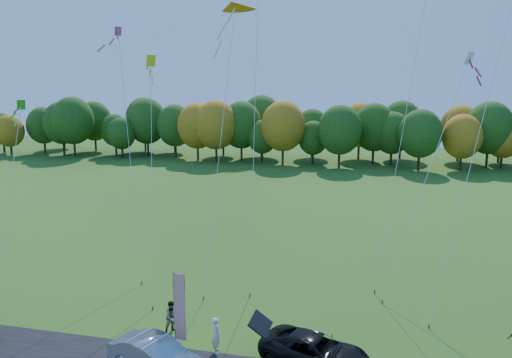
# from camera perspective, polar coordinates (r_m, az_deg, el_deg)

# --- Properties ---
(ground) EXTENTS (160.00, 160.00, 0.00)m
(ground) POSITION_cam_1_polar(r_m,az_deg,el_deg) (25.64, -3.25, -18.16)
(ground) COLOR #295516
(tree_line) EXTENTS (116.00, 12.00, 10.00)m
(tree_line) POSITION_cam_1_polar(r_m,az_deg,el_deg) (77.71, 8.35, 1.67)
(tree_line) COLOR #1E4711
(tree_line) RESTS_ON ground
(black_suv) EXTENTS (5.51, 3.79, 1.40)m
(black_suv) POSITION_cam_1_polar(r_m,az_deg,el_deg) (23.66, 6.81, -18.96)
(black_suv) COLOR black
(black_suv) RESTS_ON ground
(silver_sedan) EXTENTS (4.87, 3.08, 1.52)m
(silver_sedan) POSITION_cam_1_polar(r_m,az_deg,el_deg) (23.42, -11.32, -19.28)
(silver_sedan) COLOR #A9A9AE
(silver_sedan) RESTS_ON ground
(person_tailgate_a) EXTENTS (0.58, 0.73, 1.74)m
(person_tailgate_a) POSITION_cam_1_polar(r_m,az_deg,el_deg) (24.48, -4.55, -17.36)
(person_tailgate_a) COLOR silver
(person_tailgate_a) RESTS_ON ground
(person_tailgate_b) EXTENTS (0.99, 1.01, 1.64)m
(person_tailgate_b) POSITION_cam_1_polar(r_m,az_deg,el_deg) (26.51, -9.57, -15.26)
(person_tailgate_b) COLOR gray
(person_tailgate_b) RESTS_ON ground
(feather_flag) EXTENTS (0.56, 0.10, 4.24)m
(feather_flag) POSITION_cam_1_polar(r_m,az_deg,el_deg) (23.41, -8.84, -14.12)
(feather_flag) COLOR #999999
(feather_flag) RESTS_ON ground
(kite_delta_blue) EXTENTS (3.43, 10.36, 30.84)m
(kite_delta_blue) POSITION_cam_1_polar(r_m,az_deg,el_deg) (32.64, 0.08, 16.75)
(kite_delta_blue) COLOR #4C3F33
(kite_delta_blue) RESTS_ON ground
(kite_parafoil_orange) EXTENTS (6.17, 12.38, 32.30)m
(kite_parafoil_orange) POSITION_cam_1_polar(r_m,az_deg,el_deg) (35.21, 18.36, 16.18)
(kite_parafoil_orange) COLOR #4C3F33
(kite_parafoil_orange) RESTS_ON ground
(kite_delta_red) EXTENTS (2.73, 10.64, 19.24)m
(kite_delta_red) POSITION_cam_1_polar(r_m,az_deg,el_deg) (32.73, -3.83, 7.04)
(kite_delta_red) COLOR #4C3F33
(kite_delta_red) RESTS_ON ground
(kite_parafoil_rainbow) EXTENTS (5.91, 7.27, 19.95)m
(kite_parafoil_rainbow) POSITION_cam_1_polar(r_m,az_deg,el_deg) (29.27, 24.19, 4.95)
(kite_parafoil_rainbow) COLOR #4C3F33
(kite_parafoil_rainbow) RESTS_ON ground
(kite_diamond_yellow) EXTENTS (3.15, 7.05, 14.59)m
(kite_diamond_yellow) POSITION_cam_1_polar(r_m,az_deg,el_deg) (30.45, -11.85, 0.49)
(kite_diamond_yellow) COLOR #4C3F33
(kite_diamond_yellow) RESTS_ON ground
(kite_diamond_green) EXTENTS (1.35, 5.23, 11.72)m
(kite_diamond_green) POSITION_cam_1_polar(r_m,az_deg,el_deg) (33.35, -26.41, -1.77)
(kite_diamond_green) COLOR #4C3F33
(kite_diamond_green) RESTS_ON ground
(kite_diamond_white) EXTENTS (5.38, 7.04, 14.75)m
(kite_diamond_white) POSITION_cam_1_polar(r_m,az_deg,el_deg) (31.56, 19.05, 0.57)
(kite_diamond_white) COLOR #4C3F33
(kite_diamond_white) RESTS_ON ground
(kite_diamond_pink) EXTENTS (4.39, 6.29, 16.57)m
(kite_diamond_pink) POSITION_cam_1_polar(r_m,az_deg,el_deg) (34.05, -14.29, 3.26)
(kite_diamond_pink) COLOR #4C3F33
(kite_diamond_pink) RESTS_ON ground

